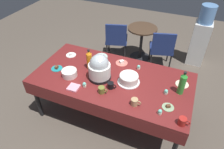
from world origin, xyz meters
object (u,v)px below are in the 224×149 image
object	(u,v)px
water_cooler	(200,37)
cupcake_lemon	(166,92)
slow_cooker	(99,68)
maroon_chair_right	(162,47)
potluck_table	(112,81)
soda_bottle_orange_juice	(89,60)
dessert_plate_white	(71,55)
round_cafe_table	(142,37)
ceramic_snack_bowl	(69,73)
soda_bottle_lime_soda	(182,83)
maroon_chair_left	(116,38)
cupcake_rose	(160,112)
frosted_layer_cake	(129,79)
cupcake_cocoa	(84,85)
cupcake_berry	(139,67)
dessert_plate_teal	(57,68)
dessert_plate_coral	(122,63)
dessert_plate_cream	(182,84)
coffee_mug_tan	(135,102)
coffee_mug_red	(183,121)
coffee_mug_olive	(102,90)
glass_salad_bowl	(101,58)
coffee_mug_black	(111,85)
dessert_plate_sage	(168,107)

from	to	relation	value
water_cooler	cupcake_lemon	bearing A→B (deg)	-98.80
slow_cooker	maroon_chair_right	distance (m)	1.73
potluck_table	maroon_chair_right	size ratio (longest dim) A/B	2.59
soda_bottle_orange_juice	water_cooler	size ratio (longest dim) A/B	0.25
dessert_plate_white	round_cafe_table	world-z (taller)	dessert_plate_white
slow_cooker	cupcake_lemon	bearing A→B (deg)	2.34
round_cafe_table	ceramic_snack_bowl	bearing A→B (deg)	-104.93
ceramic_snack_bowl	soda_bottle_lime_soda	world-z (taller)	soda_bottle_lime_soda
maroon_chair_left	cupcake_rose	bearing A→B (deg)	-55.86
ceramic_snack_bowl	maroon_chair_left	bearing A→B (deg)	88.88
frosted_layer_cake	cupcake_cocoa	size ratio (longest dim) A/B	4.47
potluck_table	cupcake_cocoa	distance (m)	0.42
cupcake_cocoa	soda_bottle_orange_juice	size ratio (longest dim) A/B	0.21
potluck_table	maroon_chair_right	distance (m)	1.57
cupcake_berry	dessert_plate_teal	bearing A→B (deg)	-157.50
dessert_plate_coral	maroon_chair_left	xyz separation A→B (m)	(-0.53, 1.13, -0.27)
maroon_chair_right	slow_cooker	bearing A→B (deg)	-110.02
dessert_plate_cream	slow_cooker	bearing A→B (deg)	-164.62
cupcake_berry	water_cooler	bearing A→B (deg)	64.95
coffee_mug_tan	coffee_mug_red	bearing A→B (deg)	-7.42
ceramic_snack_bowl	coffee_mug_tan	size ratio (longest dim) A/B	1.70
cupcake_berry	water_cooler	size ratio (longest dim) A/B	0.05
potluck_table	maroon_chair_left	bearing A→B (deg)	109.41
cupcake_lemon	coffee_mug_tan	distance (m)	0.45
dessert_plate_white	coffee_mug_olive	distance (m)	1.01
glass_salad_bowl	round_cafe_table	world-z (taller)	glass_salad_bowl
coffee_mug_tan	cupcake_rose	bearing A→B (deg)	-4.17
dessert_plate_coral	coffee_mug_black	xyz separation A→B (m)	(0.06, -0.57, 0.03)
dessert_plate_sage	cupcake_rose	distance (m)	0.15
dessert_plate_cream	coffee_mug_black	xyz separation A→B (m)	(-0.85, -0.43, 0.03)
cupcake_berry	soda_bottle_orange_juice	world-z (taller)	soda_bottle_orange_juice
soda_bottle_orange_juice	coffee_mug_tan	size ratio (longest dim) A/B	2.53
cupcake_lemon	maroon_chair_left	bearing A→B (deg)	129.86
dessert_plate_cream	dessert_plate_teal	xyz separation A→B (m)	(-1.75, -0.35, 0.00)
dessert_plate_cream	potluck_table	bearing A→B (deg)	-166.43
slow_cooker	cupcake_cocoa	distance (m)	0.30
coffee_mug_red	maroon_chair_left	world-z (taller)	maroon_chair_left
frosted_layer_cake	round_cafe_table	distance (m)	1.78
cupcake_cocoa	coffee_mug_olive	xyz separation A→B (m)	(0.26, -0.02, 0.01)
glass_salad_bowl	cupcake_lemon	world-z (taller)	glass_salad_bowl
soda_bottle_orange_juice	coffee_mug_red	distance (m)	1.48
potluck_table	coffee_mug_black	xyz separation A→B (m)	(0.07, -0.21, 0.11)
slow_cooker	coffee_mug_red	xyz separation A→B (m)	(1.16, -0.37, -0.12)
cupcake_rose	coffee_mug_tan	world-z (taller)	coffee_mug_tan
dessert_plate_sage	cupcake_rose	bearing A→B (deg)	-118.02
glass_salad_bowl	dessert_plate_teal	size ratio (longest dim) A/B	1.21
cupcake_rose	round_cafe_table	size ratio (longest dim) A/B	0.09
dessert_plate_sage	coffee_mug_tan	xyz separation A→B (m)	(-0.38, -0.11, 0.04)
potluck_table	dessert_plate_sage	size ratio (longest dim) A/B	15.49
glass_salad_bowl	maroon_chair_left	bearing A→B (deg)	100.33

